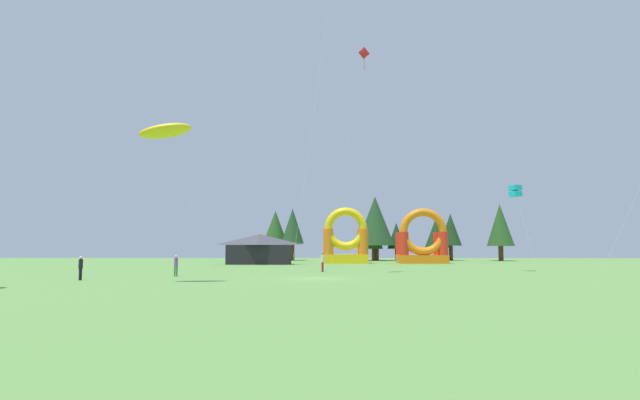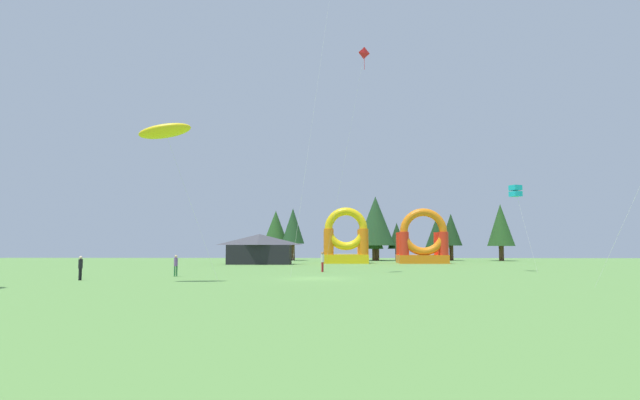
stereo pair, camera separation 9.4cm
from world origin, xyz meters
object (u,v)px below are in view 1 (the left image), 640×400
(kite_yellow_parafoil, at_px, (165,131))
(person_far_side, at_px, (176,264))
(kite_red_diamond, at_px, (364,57))
(person_midfield, at_px, (81,266))
(inflatable_red_slide, at_px, (346,243))
(person_near_camera, at_px, (323,260))
(inflatable_blue_arch, at_px, (422,244))
(kite_cyan_box, at_px, (515,191))
(festival_tent, at_px, (259,249))

(kite_yellow_parafoil, bearing_deg, person_far_side, 99.33)
(kite_red_diamond, bearing_deg, person_midfield, -137.18)
(inflatable_red_slide, bearing_deg, person_near_camera, -96.53)
(kite_red_diamond, height_order, person_near_camera, kite_red_diamond)
(person_midfield, bearing_deg, person_far_side, 141.32)
(person_midfield, xyz_separation_m, person_near_camera, (16.14, 11.54, 0.09))
(person_far_side, relative_size, inflatable_blue_arch, 0.23)
(kite_cyan_box, height_order, person_midfield, kite_cyan_box)
(kite_yellow_parafoil, height_order, person_midfield, kite_yellow_parafoil)
(kite_yellow_parafoil, height_order, inflatable_blue_arch, kite_yellow_parafoil)
(person_far_side, bearing_deg, kite_red_diamond, -156.33)
(kite_cyan_box, relative_size, person_far_side, 4.84)
(kite_yellow_parafoil, distance_m, inflatable_blue_arch, 43.10)
(kite_cyan_box, bearing_deg, person_far_side, -163.60)
(person_midfield, bearing_deg, festival_tent, 175.38)
(person_near_camera, bearing_deg, person_midfield, -32.38)
(kite_yellow_parafoil, relative_size, inflatable_blue_arch, 1.49)
(inflatable_blue_arch, bearing_deg, inflatable_red_slide, -179.85)
(person_far_side, bearing_deg, person_near_camera, -167.06)
(person_far_side, xyz_separation_m, person_near_camera, (10.99, 7.03, 0.10))
(person_far_side, height_order, inflatable_blue_arch, inflatable_blue_arch)
(kite_red_diamond, relative_size, person_midfield, 14.06)
(person_midfield, height_order, inflatable_blue_arch, inflatable_blue_arch)
(festival_tent, bearing_deg, person_near_camera, -65.96)
(kite_yellow_parafoil, distance_m, kite_cyan_box, 31.48)
(kite_yellow_parafoil, height_order, festival_tent, kite_yellow_parafoil)
(person_far_side, relative_size, person_near_camera, 0.91)
(person_far_side, relative_size, festival_tent, 0.21)
(person_midfield, relative_size, inflatable_red_slide, 0.23)
(person_far_side, bearing_deg, inflatable_red_slide, -134.46)
(kite_cyan_box, bearing_deg, person_near_camera, -175.50)
(person_near_camera, xyz_separation_m, inflatable_blue_arch, (12.53, 22.34, 1.43))
(kite_yellow_parafoil, height_order, person_near_camera, kite_yellow_parafoil)
(kite_cyan_box, xyz_separation_m, person_midfield, (-33.75, -12.93, -6.33))
(person_near_camera, bearing_deg, kite_yellow_parafoil, -13.64)
(kite_yellow_parafoil, distance_m, inflatable_red_slide, 38.81)
(person_far_side, xyz_separation_m, inflatable_blue_arch, (23.52, 29.37, 1.53))
(kite_yellow_parafoil, relative_size, person_far_side, 6.54)
(person_midfield, relative_size, festival_tent, 0.21)
(kite_yellow_parafoil, height_order, person_far_side, kite_yellow_parafoil)
(person_far_side, bearing_deg, inflatable_blue_arch, -148.37)
(person_far_side, distance_m, inflatable_blue_arch, 37.66)
(kite_yellow_parafoil, xyz_separation_m, person_near_camera, (9.88, 13.75, -8.66))
(kite_cyan_box, xyz_separation_m, person_far_side, (-28.60, -8.42, -6.34))
(person_midfield, bearing_deg, kite_yellow_parafoil, 80.68)
(kite_red_diamond, bearing_deg, inflatable_blue_arch, 61.04)
(kite_yellow_parafoil, relative_size, inflatable_red_slide, 1.46)
(person_midfield, bearing_deg, kite_red_diamond, 142.97)
(kite_yellow_parafoil, bearing_deg, inflatable_red_slide, 70.97)
(kite_red_diamond, height_order, person_far_side, kite_red_diamond)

